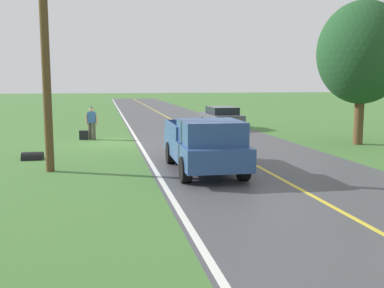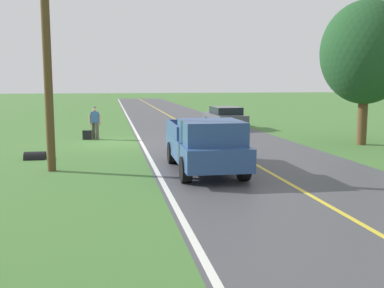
{
  "view_description": "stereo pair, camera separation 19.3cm",
  "coord_description": "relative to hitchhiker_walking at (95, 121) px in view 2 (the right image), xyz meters",
  "views": [
    {
      "loc": [
        0.39,
        22.63,
        3.01
      ],
      "look_at": [
        -2.14,
        9.87,
        1.21
      ],
      "focal_mm": 42.17,
      "sensor_mm": 36.0,
      "label": 1
    },
    {
      "loc": [
        0.2,
        22.66,
        3.01
      ],
      "look_at": [
        -2.14,
        9.87,
        1.21
      ],
      "focal_mm": 42.17,
      "sensor_mm": 36.0,
      "label": 2
    }
  ],
  "objects": [
    {
      "name": "lane_edge_line",
      "position": [
        -2.29,
        1.51,
        -0.98
      ],
      "size": [
        0.16,
        117.6,
        0.0
      ],
      "primitive_type": "cube",
      "color": "silver",
      "rests_on": "ground"
    },
    {
      "name": "tree_far_side_near",
      "position": [
        -12.71,
        4.41,
        3.39
      ],
      "size": [
        4.22,
        4.22,
        6.81
      ],
      "color": "brown",
      "rests_on": "ground"
    },
    {
      "name": "suitcase_carried",
      "position": [
        0.42,
        0.05,
        -0.74
      ],
      "size": [
        0.47,
        0.23,
        0.48
      ],
      "primitive_type": "cube",
      "rotation": [
        0.0,
        0.0,
        1.5
      ],
      "color": "black",
      "rests_on": "ground"
    },
    {
      "name": "drainage_culvert",
      "position": [
        2.16,
        5.91,
        -0.98
      ],
      "size": [
        0.8,
        0.6,
        0.6
      ],
      "primitive_type": "cylinder",
      "rotation": [
        0.0,
        1.57,
        0.0
      ],
      "color": "black",
      "rests_on": "ground"
    },
    {
      "name": "pickup_truck_passing",
      "position": [
        -3.89,
        9.66,
        -0.01
      ],
      "size": [
        2.16,
        5.43,
        1.82
      ],
      "color": "#2D4C84",
      "rests_on": "ground"
    },
    {
      "name": "utility_pole_roadside",
      "position": [
        1.21,
        8.48,
        3.17
      ],
      "size": [
        0.28,
        0.28,
        8.3
      ],
      "primitive_type": "cylinder",
      "color": "brown",
      "rests_on": "ground"
    },
    {
      "name": "sedan_near_oncoming",
      "position": [
        -8.16,
        -4.25,
        -0.23
      ],
      "size": [
        2.02,
        4.45,
        1.41
      ],
      "color": "#4C5156",
      "rests_on": "ground"
    },
    {
      "name": "hitchhiker_walking",
      "position": [
        0.0,
        0.0,
        0.0
      ],
      "size": [
        0.62,
        0.53,
        1.75
      ],
      "color": "#4C473D",
      "rests_on": "ground"
    },
    {
      "name": "ground_plane",
      "position": [
        -0.97,
        1.51,
        -0.98
      ],
      "size": [
        200.0,
        200.0,
        0.0
      ],
      "primitive_type": "plane",
      "color": "#427033"
    },
    {
      "name": "road_surface",
      "position": [
        -6.0,
        1.51,
        -0.98
      ],
      "size": [
        7.77,
        120.0,
        0.0
      ],
      "primitive_type": "cube",
      "color": "#47474C",
      "rests_on": "ground"
    },
    {
      "name": "lane_centre_line",
      "position": [
        -6.0,
        1.51,
        -0.98
      ],
      "size": [
        0.14,
        117.6,
        0.0
      ],
      "primitive_type": "cube",
      "color": "gold",
      "rests_on": "ground"
    }
  ]
}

